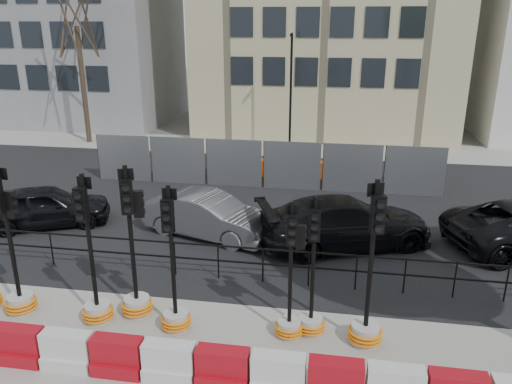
% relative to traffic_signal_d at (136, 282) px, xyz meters
% --- Properties ---
extents(ground, '(120.00, 120.00, 0.00)m').
position_rel_traffic_signal_d_xyz_m(ground, '(1.47, 0.78, -0.87)').
color(ground, '#51514C').
rests_on(ground, ground).
extents(road, '(40.00, 14.00, 0.03)m').
position_rel_traffic_signal_d_xyz_m(road, '(1.47, 7.78, -0.86)').
color(road, black).
rests_on(road, ground).
extents(sidewalk_far, '(40.00, 4.00, 0.02)m').
position_rel_traffic_signal_d_xyz_m(sidewalk_far, '(1.47, 16.78, -0.86)').
color(sidewalk_far, gray).
rests_on(sidewalk_far, ground).
extents(building_grey, '(11.00, 9.06, 14.00)m').
position_rel_traffic_signal_d_xyz_m(building_grey, '(-12.53, 22.77, 6.13)').
color(building_grey, gray).
rests_on(building_grey, ground).
extents(kerb_railing, '(18.00, 0.04, 1.00)m').
position_rel_traffic_signal_d_xyz_m(kerb_railing, '(1.47, 1.98, -0.19)').
color(kerb_railing, black).
rests_on(kerb_railing, ground).
extents(heras_fencing, '(14.33, 1.72, 2.00)m').
position_rel_traffic_signal_d_xyz_m(heras_fencing, '(2.04, 10.65, -0.22)').
color(heras_fencing, gray).
rests_on(heras_fencing, ground).
extents(lamp_post_far, '(0.12, 0.56, 6.00)m').
position_rel_traffic_signal_d_xyz_m(lamp_post_far, '(1.97, 15.76, 2.35)').
color(lamp_post_far, black).
rests_on(lamp_post_far, ground).
extents(tree_bare_far, '(2.00, 2.00, 9.00)m').
position_rel_traffic_signal_d_xyz_m(tree_bare_far, '(-9.53, 16.28, 5.78)').
color(tree_bare_far, '#473828').
rests_on(tree_bare_far, ground).
extents(barrier_row, '(15.70, 0.50, 0.80)m').
position_rel_traffic_signal_d_xyz_m(barrier_row, '(1.47, -2.02, -0.51)').
color(barrier_row, '#A90D22').
rests_on(barrier_row, ground).
extents(traffic_signal_b, '(0.72, 0.72, 3.66)m').
position_rel_traffic_signal_d_xyz_m(traffic_signal_b, '(-2.77, -0.36, -0.00)').
color(traffic_signal_b, beige).
rests_on(traffic_signal_b, ground).
extents(traffic_signal_c, '(0.70, 0.70, 3.56)m').
position_rel_traffic_signal_d_xyz_m(traffic_signal_c, '(-0.81, -0.40, -0.14)').
color(traffic_signal_c, beige).
rests_on(traffic_signal_c, ground).
extents(traffic_signal_d, '(0.72, 0.72, 3.66)m').
position_rel_traffic_signal_d_xyz_m(traffic_signal_d, '(0.00, 0.00, 0.00)').
color(traffic_signal_d, beige).
rests_on(traffic_signal_d, ground).
extents(traffic_signal_e, '(0.67, 0.67, 3.40)m').
position_rel_traffic_signal_d_xyz_m(traffic_signal_e, '(1.07, -0.41, -0.17)').
color(traffic_signal_e, beige).
rests_on(traffic_signal_e, ground).
extents(traffic_signal_f, '(0.62, 0.62, 3.14)m').
position_rel_traffic_signal_d_xyz_m(traffic_signal_f, '(3.61, -0.26, -0.12)').
color(traffic_signal_f, beige).
rests_on(traffic_signal_f, ground).
extents(traffic_signal_g, '(0.63, 0.63, 3.22)m').
position_rel_traffic_signal_d_xyz_m(traffic_signal_g, '(4.06, -0.06, -0.21)').
color(traffic_signal_g, beige).
rests_on(traffic_signal_g, ground).
extents(traffic_signal_h, '(0.73, 0.73, 3.70)m').
position_rel_traffic_signal_d_xyz_m(traffic_signal_h, '(5.24, -0.25, -0.11)').
color(traffic_signal_h, beige).
rests_on(traffic_signal_h, ground).
extents(car_a, '(4.73, 5.36, 1.41)m').
position_rel_traffic_signal_d_xyz_m(car_a, '(-5.09, 4.62, -0.17)').
color(car_a, black).
rests_on(car_a, ground).
extents(car_b, '(3.87, 5.09, 1.40)m').
position_rel_traffic_signal_d_xyz_m(car_b, '(0.50, 4.70, -0.17)').
color(car_b, '#505055').
rests_on(car_b, ground).
extents(car_c, '(5.82, 6.81, 1.55)m').
position_rel_traffic_signal_d_xyz_m(car_c, '(4.80, 4.66, -0.10)').
color(car_c, black).
rests_on(car_c, ground).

